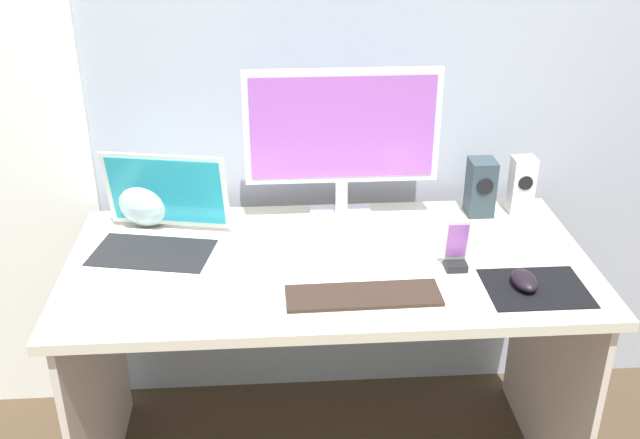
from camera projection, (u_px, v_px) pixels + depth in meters
name	position (u px, v px, depth m)	size (l,w,h in m)	color
wall_back	(318.00, 28.00, 2.14)	(6.00, 0.04, 2.50)	#A5ABBC
desk	(328.00, 308.00, 2.06)	(1.39, 0.69, 0.73)	beige
monitor	(342.00, 136.00, 2.10)	(0.55, 0.14, 0.45)	silver
speaker_right	(521.00, 185.00, 2.21)	(0.07, 0.06, 0.17)	white
speaker_near_monitor	(481.00, 187.00, 2.21)	(0.08, 0.09, 0.17)	#2B3A41
laptop	(158.00, 232.00, 2.02)	(0.40, 0.35, 0.24)	white
fishbowl	(147.00, 197.00, 2.15)	(0.17, 0.17, 0.17)	silver
keyboard_external	(363.00, 296.00, 1.82)	(0.38, 0.12, 0.01)	#2F221A
mousepad	(536.00, 288.00, 1.86)	(0.25, 0.20, 0.00)	black
mouse	(525.00, 280.00, 1.85)	(0.06, 0.10, 0.04)	black
phone_in_dock	(456.00, 251.00, 1.93)	(0.06, 0.05, 0.14)	black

